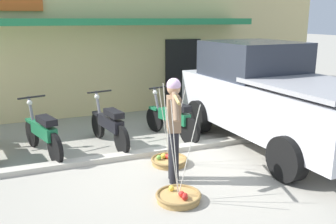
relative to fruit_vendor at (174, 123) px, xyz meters
The scene contains 11 objects.
ground_plane 1.13m from the fruit_vendor, 92.56° to the left, with size 90.00×90.00×0.00m, color #9E998C.
sidewalk_curb 1.57m from the fruit_vendor, 91.14° to the left, with size 20.00×0.24×0.10m, color #BAB4A5.
fruit_vendor is the anchor object (origin of this frame).
fruit_basket_left_side 1.15m from the fruit_vendor, 107.22° to the right, with size 0.67×0.67×1.45m.
fruit_basket_right_side 1.15m from the fruit_vendor, 73.05° to the left, with size 0.67×0.67×1.45m.
motorcycle_second_in_row 2.80m from the fruit_vendor, 132.24° to the left, with size 0.67×1.77×1.09m.
motorcycle_third_in_row 2.21m from the fruit_vendor, 104.55° to the left, with size 0.54×1.81×1.09m.
motorcycle_end_of_row 2.30m from the fruit_vendor, 67.36° to the left, with size 0.66×1.78×1.09m.
parked_truck 2.75m from the fruit_vendor, 19.58° to the left, with size 2.28×4.76×2.10m.
storefront_building 7.29m from the fruit_vendor, 87.08° to the left, with size 13.00×6.00×4.20m.
wooden_crate 3.84m from the fruit_vendor, 66.41° to the left, with size 0.44×0.36×0.32m, color olive.
Camera 1 is at (-2.22, -5.75, 2.58)m, focal length 39.81 mm.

